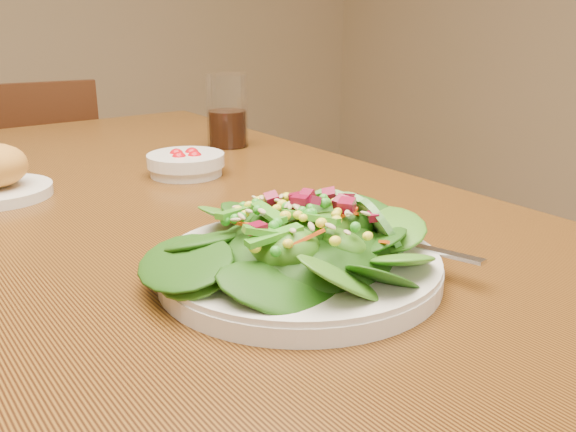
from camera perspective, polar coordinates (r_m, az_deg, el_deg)
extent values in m
cube|color=brown|center=(0.92, -14.68, -0.28)|extent=(0.90, 1.40, 0.04)
cylinder|color=black|center=(1.75, -9.45, -4.12)|extent=(0.07, 0.07, 0.71)
cube|color=black|center=(2.07, -21.46, -0.56)|extent=(0.44, 0.44, 0.04)
cylinder|color=black|center=(2.31, -17.21, -3.61)|extent=(0.04, 0.04, 0.37)
cylinder|color=black|center=(2.01, -15.76, -6.79)|extent=(0.04, 0.04, 0.37)
cube|color=black|center=(1.84, -21.79, 4.45)|extent=(0.36, 0.09, 0.42)
cylinder|color=silver|center=(0.65, 1.03, -4.80)|extent=(0.28, 0.28, 0.02)
ellipsoid|color=#10340C|center=(0.64, 1.04, -2.28)|extent=(0.19, 0.19, 0.04)
cube|color=silver|center=(0.70, 10.54, -2.26)|extent=(0.05, 0.18, 0.01)
cylinder|color=silver|center=(1.05, -9.06, 4.57)|extent=(0.12, 0.12, 0.04)
sphere|color=red|center=(1.07, -8.54, 5.34)|extent=(0.02, 0.02, 0.02)
sphere|color=red|center=(1.06, -9.88, 5.22)|extent=(0.02, 0.02, 0.02)
sphere|color=red|center=(1.04, -9.64, 4.93)|extent=(0.02, 0.02, 0.02)
sphere|color=red|center=(1.04, -8.28, 5.05)|extent=(0.02, 0.02, 0.02)
cylinder|color=silver|center=(1.25, -5.44, 9.32)|extent=(0.08, 0.08, 0.14)
cylinder|color=black|center=(1.26, -5.39, 7.76)|extent=(0.07, 0.07, 0.07)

